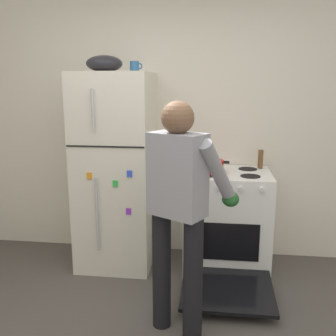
{
  "coord_description": "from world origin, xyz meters",
  "views": [
    {
      "loc": [
        0.42,
        -1.84,
        1.7
      ],
      "look_at": [
        0.03,
        1.32,
        1.0
      ],
      "focal_mm": 41.11,
      "sensor_mm": 36.0,
      "label": 1
    }
  ],
  "objects": [
    {
      "name": "kitchen_wall_back",
      "position": [
        0.0,
        1.95,
        1.35
      ],
      "size": [
        6.0,
        0.1,
        2.7
      ],
      "primitive_type": "cube",
      "color": "silver",
      "rests_on": "ground"
    },
    {
      "name": "red_pot",
      "position": [
        0.38,
        1.52,
        0.98
      ],
      "size": [
        0.33,
        0.23,
        0.11
      ],
      "color": "red",
      "rests_on": "stove_range"
    },
    {
      "name": "stove_range",
      "position": [
        0.54,
        1.55,
        0.45
      ],
      "size": [
        0.76,
        1.23,
        0.93
      ],
      "color": "white",
      "rests_on": "ground"
    },
    {
      "name": "person_cook",
      "position": [
        0.2,
        0.57,
        0.95
      ],
      "size": [
        0.64,
        0.67,
        1.6
      ],
      "color": "black",
      "rests_on": "ground"
    },
    {
      "name": "mixing_bowl",
      "position": [
        -0.57,
        1.57,
        1.87
      ],
      "size": [
        0.32,
        0.32,
        0.14
      ],
      "primitive_type": "ellipsoid",
      "color": "black",
      "rests_on": "refrigerator"
    },
    {
      "name": "coffee_mug",
      "position": [
        -0.31,
        1.62,
        1.85
      ],
      "size": [
        0.11,
        0.08,
        0.1
      ],
      "color": "#2D6093",
      "rests_on": "refrigerator"
    },
    {
      "name": "pepper_mill",
      "position": [
        0.84,
        1.77,
        1.01
      ],
      "size": [
        0.05,
        0.05,
        0.17
      ],
      "primitive_type": "cylinder",
      "color": "brown",
      "rests_on": "stove_range"
    },
    {
      "name": "refrigerator",
      "position": [
        -0.49,
        1.57,
        0.9
      ],
      "size": [
        0.68,
        0.72,
        1.8
      ],
      "color": "silver",
      "rests_on": "ground"
    }
  ]
}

